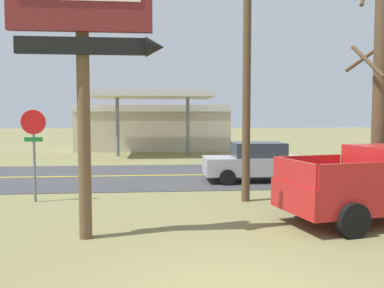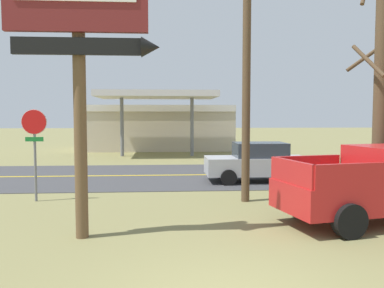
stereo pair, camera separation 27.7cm
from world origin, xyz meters
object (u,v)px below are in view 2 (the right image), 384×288
Objects in this scene: bare_tree at (381,78)px; motel_sign at (81,26)px; gas_station at (158,126)px; car_silver_near_lane at (257,162)px; stop_sign at (34,138)px; utility_pole at (247,56)px; pickup_red_parked_on_lawn at (381,185)px.

motel_sign is at bearing -161.21° from bare_tree.
motel_sign is 24.61m from gas_station.
motel_sign reaches higher than gas_station.
stop_sign is at bearing -157.39° from car_silver_near_lane.
utility_pole reaches higher than car_silver_near_lane.
pickup_red_parked_on_lawn is at bearing -117.13° from bare_tree.
stop_sign is 0.54× the size of pickup_red_parked_on_lawn.
motel_sign is at bearing -139.82° from utility_pole.
pickup_red_parked_on_lawn is at bearing -18.49° from stop_sign.
pickup_red_parked_on_lawn is (9.66, -3.23, -1.06)m from stop_sign.
motel_sign is 1.21× the size of pickup_red_parked_on_lawn.
utility_pole is 4.09m from bare_tree.
utility_pole reaches higher than stop_sign.
car_silver_near_lane is at bearing 119.63° from bare_tree.
gas_station is 17.52m from car_silver_near_lane.
stop_sign is at bearing 119.36° from motel_sign.
bare_tree is 1.93× the size of car_silver_near_lane.
stop_sign is 0.34× the size of utility_pole.
gas_station is at bearing 98.42° from utility_pole.
car_silver_near_lane is (7.98, 3.32, -1.20)m from stop_sign.
motel_sign is 1.58× the size of car_silver_near_lane.
stop_sign is at bearing 161.51° from pickup_red_parked_on_lawn.
utility_pole is 21.12m from gas_station.
pickup_red_parked_on_lawn is (6.01, -23.50, -0.98)m from gas_station.
motel_sign is 2.25× the size of stop_sign.
pickup_red_parked_on_lawn is (-0.97, -1.90, -2.90)m from bare_tree.
car_silver_near_lane is (1.27, 3.78, -3.80)m from utility_pole.
utility_pole is 5.51m from car_silver_near_lane.
motel_sign reaches higher than car_silver_near_lane.
bare_tree reaches higher than car_silver_near_lane.
gas_station is (-6.98, 21.60, -1.92)m from bare_tree.
gas_station is at bearing 79.79° from stop_sign.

